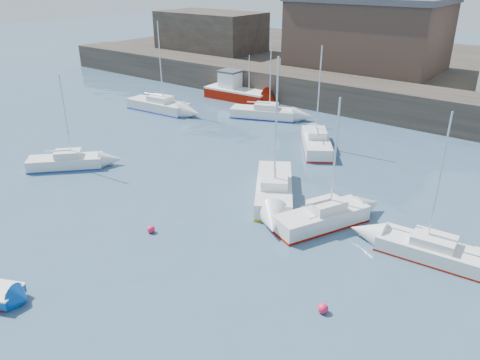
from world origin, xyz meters
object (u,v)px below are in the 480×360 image
Objects in this scene: sailboat_b at (274,188)px; sailboat_c at (322,217)px; fishing_boat at (237,91)px; sailboat_h at (264,113)px; sailboat_f at (316,142)px; buoy_far at (284,199)px; sailboat_d at (437,252)px; buoy_near at (151,232)px; buoy_mid at (323,312)px; sailboat_e at (159,105)px; sailboat_a at (66,162)px.

sailboat_b is 1.21× the size of sailboat_c.
fishing_boat is 7.53m from sailboat_h.
sailboat_f is (-6.26, 10.61, 0.00)m from sailboat_c.
sailboat_f is (14.51, -8.43, -0.39)m from fishing_boat.
sailboat_d is at bearing -6.45° from buoy_far.
buoy_near is at bearing -138.47° from sailboat_c.
sailboat_d is 0.94× the size of sailboat_f.
fishing_boat is at bearing 149.85° from sailboat_f.
buoy_mid is (9.73, -16.95, -0.56)m from sailboat_f.
fishing_boat is 0.94× the size of sailboat_h.
sailboat_d is 16.82× the size of buoy_mid.
buoy_mid reaches higher than buoy_near.
sailboat_d reaches higher than buoy_mid.
sailboat_b reaches higher than sailboat_e.
sailboat_e is (-5.54, 14.33, 0.10)m from sailboat_a.
sailboat_c is 6.07m from sailboat_d.
sailboat_h is at bearing 109.12° from buoy_near.
sailboat_h is 18.80× the size of buoy_near.
sailboat_d reaches higher than sailboat_a.
sailboat_h reaches higher than buoy_mid.
sailboat_f reaches higher than buoy_near.
sailboat_a reaches higher than fishing_boat.
buoy_far is (10.88, -13.43, -0.52)m from sailboat_h.
sailboat_a is 11.85m from buoy_near.
sailboat_c is (4.19, -1.50, -0.02)m from sailboat_b.
sailboat_b is 1.11× the size of sailboat_f.
sailboat_f reaches higher than fishing_boat.
sailboat_d is 0.86× the size of sailboat_e.
buoy_far is at bearing 9.24° from sailboat_b.
sailboat_c is 17.11× the size of buoy_near.
sailboat_d is at bearing -18.52° from sailboat_e.
sailboat_a is 22.24m from buoy_mid.
buoy_mid is 10.59m from buoy_far.
sailboat_b is at bearing -77.22° from sailboat_f.
sailboat_d is 25.07m from sailboat_h.
sailboat_h reaches higher than buoy_far.
sailboat_a is 0.76× the size of sailboat_b.
buoy_mid is at bearing -45.63° from sailboat_b.
sailboat_d is 14.72m from buoy_near.
sailboat_h reaches higher than sailboat_f.
sailboat_c is (20.77, -19.04, -0.39)m from fishing_boat.
sailboat_d reaches higher than fishing_boat.
buoy_far is (0.67, 0.11, -0.57)m from sailboat_b.
sailboat_h is at bearing 129.90° from buoy_mid.
sailboat_e is (-19.95, 9.13, -0.00)m from sailboat_b.
buoy_near is 1.04× the size of buoy_far.
sailboat_a reaches higher than buoy_mid.
buoy_far is (3.51, 7.83, 0.00)m from buoy_near.
sailboat_b is at bearing 19.83° from sailboat_a.
sailboat_c is at bearing -42.52° from fishing_boat.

